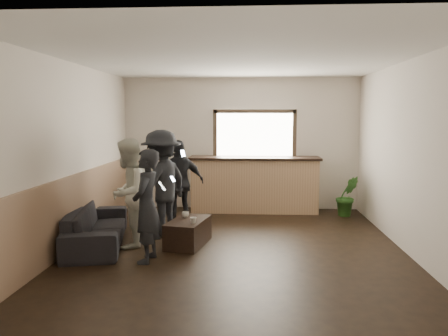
# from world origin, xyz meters

# --- Properties ---
(ground) EXTENTS (5.00, 6.00, 0.01)m
(ground) POSITION_xyz_m (0.00, 0.00, 0.00)
(ground) COLOR black
(room_shell) EXTENTS (5.01, 6.01, 2.80)m
(room_shell) POSITION_xyz_m (-0.74, 0.00, 1.47)
(room_shell) COLOR silver
(room_shell) RESTS_ON ground
(bar_counter) EXTENTS (2.70, 0.68, 2.13)m
(bar_counter) POSITION_xyz_m (0.30, 2.70, 0.64)
(bar_counter) COLOR tan
(bar_counter) RESTS_ON ground
(sofa) EXTENTS (1.18, 2.11, 0.58)m
(sofa) POSITION_xyz_m (-2.15, 0.10, 0.29)
(sofa) COLOR black
(sofa) RESTS_ON ground
(coffee_table) EXTENTS (0.66, 0.97, 0.39)m
(coffee_table) POSITION_xyz_m (-0.74, 0.19, 0.20)
(coffee_table) COLOR black
(coffee_table) RESTS_ON ground
(cup_a) EXTENTS (0.16, 0.16, 0.09)m
(cup_a) POSITION_xyz_m (-0.81, 0.36, 0.44)
(cup_a) COLOR silver
(cup_a) RESTS_ON coffee_table
(cup_b) EXTENTS (0.10, 0.10, 0.09)m
(cup_b) POSITION_xyz_m (-0.63, -0.01, 0.44)
(cup_b) COLOR silver
(cup_b) RESTS_ON coffee_table
(potted_plant) EXTENTS (0.50, 0.43, 0.81)m
(potted_plant) POSITION_xyz_m (2.15, 2.35, 0.41)
(potted_plant) COLOR #2D6623
(potted_plant) RESTS_ON ground
(person_a) EXTENTS (0.47, 0.59, 1.55)m
(person_a) POSITION_xyz_m (-1.19, -0.61, 0.77)
(person_a) COLOR black
(person_a) RESTS_ON ground
(person_b) EXTENTS (0.74, 0.89, 1.66)m
(person_b) POSITION_xyz_m (-1.63, 0.07, 0.83)
(person_b) COLOR beige
(person_b) RESTS_ON ground
(person_c) EXTENTS (1.11, 1.32, 1.77)m
(person_c) POSITION_xyz_m (-1.24, 0.70, 0.88)
(person_c) COLOR black
(person_c) RESTS_ON ground
(person_d) EXTENTS (0.99, 0.74, 1.56)m
(person_d) POSITION_xyz_m (-1.07, 1.45, 0.78)
(person_d) COLOR black
(person_d) RESTS_ON ground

